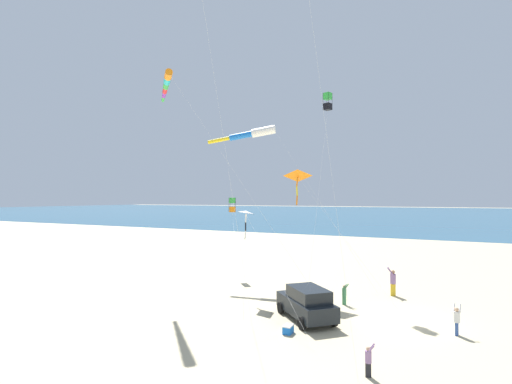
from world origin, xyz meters
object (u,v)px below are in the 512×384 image
Objects in this scene: person_bystander_far at (344,293)px; kite_box_white_trailing at (328,102)px; cooler_box at (288,329)px; person_adult_flyer at (393,280)px; kite_delta_magenta_far_left at (246,213)px; kite_windsock_small_distant at (251,134)px; parked_car at (307,303)px; kite_delta_orange_high_right at (298,176)px; person_child_green_jacket at (368,359)px; person_child_grey_jacket at (457,319)px; kite_box_blue_topmost at (232,205)px; kite_windsock_long_streamer_right at (167,84)px.

person_bystander_far is 14.45m from kite_box_white_trailing.
person_adult_flyer is (-10.06, 3.91, 0.86)m from cooler_box.
person_adult_flyer is 1.44× the size of person_bystander_far.
kite_delta_magenta_far_left is 9.81m from kite_windsock_small_distant.
parked_car is 4.13m from person_bystander_far.
cooler_box is 0.07× the size of kite_delta_orange_high_right.
person_child_green_jacket is 7.16m from person_child_grey_jacket.
person_child_grey_jacket is at bearing 64.95° from person_bystander_far.
kite_windsock_small_distant reaches higher than person_child_green_jacket.
cooler_box is 16.32m from kite_box_blue_topmost.
kite_box_white_trailing is (-6.60, 10.35, -1.00)m from kite_windsock_long_streamer_right.
person_adult_flyer is 0.12× the size of kite_windsock_long_streamer_right.
person_adult_flyer is at bearing 117.32° from kite_delta_magenta_far_left.
kite_box_white_trailing is (-2.15, 1.69, 5.88)m from kite_delta_orange_high_right.
kite_box_white_trailing reaches higher than kite_box_blue_topmost.
kite_windsock_small_distant is at bearing -98.61° from person_adult_flyer.
person_bystander_far is 0.15× the size of kite_delta_orange_high_right.
person_adult_flyer is 21.60m from kite_windsock_long_streamer_right.
person_child_grey_jacket is 19.99m from kite_box_blue_topmost.
kite_box_white_trailing reaches higher than person_bystander_far.
parked_car is 6.86m from person_child_green_jacket.
kite_box_blue_topmost reaches higher than person_bystander_far.
kite_delta_orange_high_right reaches higher than person_adult_flyer.
person_adult_flyer reaches higher than person_child_green_jacket.
kite_delta_magenta_far_left reaches higher than person_adult_flyer.
parked_car is 3.21× the size of person_bystander_far.
person_child_grey_jacket is (-1.03, 7.44, -0.13)m from parked_car.
cooler_box is at bearing -4.10° from parked_car.
person_adult_flyer is 0.13× the size of kite_box_white_trailing.
kite_box_white_trailing is at bearing -98.56° from person_adult_flyer.
parked_car reaches higher than person_bystander_far.
kite_delta_orange_high_right is at bearing -117.04° from person_child_grey_jacket.
kite_box_white_trailing is (-7.35, -8.50, 13.48)m from person_child_grey_jacket.
kite_delta_magenta_far_left is at bearing -38.43° from kite_box_white_trailing.
cooler_box is at bearing 69.57° from kite_windsock_long_streamer_right.
kite_box_blue_topmost is (-11.56, -9.84, 5.99)m from cooler_box.
kite_windsock_small_distant is at bearing -139.00° from parked_car.
kite_box_blue_topmost reaches higher than cooler_box.
kite_box_blue_topmost is 6.58m from kite_windsock_small_distant.
kite_windsock_long_streamer_right is (2.16, -12.61, 14.57)m from person_bystander_far.
person_bystander_far is 0.12× the size of kite_box_blue_topmost.
kite_box_blue_topmost reaches higher than person_child_grey_jacket.
kite_delta_orange_high_right is at bearing 59.45° from kite_windsock_small_distant.
kite_delta_magenta_far_left is 0.53× the size of kite_windsock_small_distant.
kite_delta_orange_high_right is 7.58m from kite_windsock_small_distant.
person_bystander_far is at bearing -161.92° from person_child_green_jacket.
kite_windsock_long_streamer_right reaches higher than cooler_box.
person_bystander_far is at bearing 65.07° from kite_box_blue_topmost.
kite_delta_orange_high_right is 6.49m from kite_box_white_trailing.
kite_windsock_long_streamer_right is (-0.75, -18.84, 14.48)m from person_child_grey_jacket.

